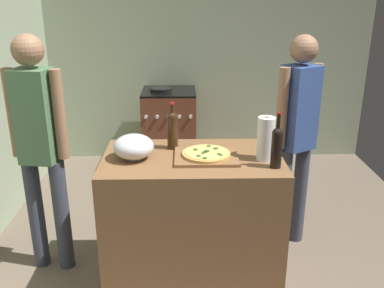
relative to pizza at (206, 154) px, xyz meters
name	(u,v)px	position (x,y,z in m)	size (l,w,h in m)	color
ground_plane	(201,220)	(0.01, 0.83, -0.96)	(3.98, 3.72, 0.02)	#6B5B4C
kitchen_wall_rear	(196,48)	(0.01, 2.44, 0.35)	(3.98, 0.10, 2.60)	#99A889
counter	(192,220)	(-0.09, 0.03, -0.49)	(1.15, 0.68, 0.92)	brown
cutting_board	(206,157)	(0.00, 0.00, -0.02)	(0.40, 0.32, 0.02)	brown
pizza	(206,154)	(0.00, 0.00, 0.00)	(0.31, 0.31, 0.03)	tan
mixing_bowl	(134,147)	(-0.46, 0.00, 0.05)	(0.26, 0.26, 0.16)	#B2B2B7
paper_towel_roll	(266,139)	(0.37, -0.03, 0.11)	(0.11, 0.11, 0.28)	white
wine_bottle_clear	(277,145)	(0.41, -0.16, 0.11)	(0.07, 0.07, 0.34)	black
wine_bottle_amber	(172,128)	(-0.22, 0.18, 0.11)	(0.07, 0.07, 0.32)	#331E0F
stove	(169,130)	(-0.30, 2.04, -0.50)	(0.58, 0.58, 0.94)	brown
person_in_stripes	(39,141)	(-1.11, 0.19, 0.02)	(0.40, 0.23, 1.68)	#383D4C
person_in_red	(297,131)	(0.69, 0.46, 0.00)	(0.35, 0.28, 1.64)	#383D4C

